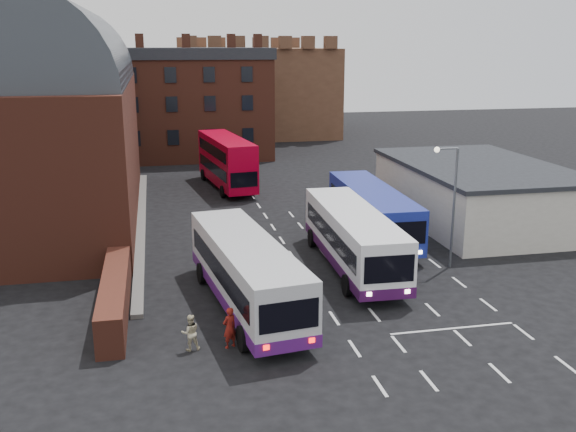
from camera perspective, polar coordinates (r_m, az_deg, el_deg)
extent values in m
plane|color=black|center=(31.67, 3.73, -8.48)|extent=(180.00, 180.00, 0.00)
cube|color=#602B1E|center=(50.11, -20.43, 5.36)|extent=(12.00, 28.00, 10.00)
cylinder|color=#1E2328|center=(49.60, -20.97, 11.06)|extent=(12.00, 26.00, 12.00)
cube|color=#602B1E|center=(32.25, -15.12, -6.83)|extent=(1.20, 10.00, 1.80)
cube|color=beige|center=(48.96, 16.46, 1.90)|extent=(10.00, 16.00, 4.00)
cube|color=#282B30|center=(48.55, 16.65, 4.31)|extent=(10.40, 16.40, 0.30)
cube|color=brown|center=(74.31, -10.39, 9.32)|extent=(22.00, 10.00, 11.00)
cube|color=brown|center=(95.20, -3.41, 11.06)|extent=(22.00, 22.00, 12.00)
cube|color=silver|center=(31.44, -3.73, -4.74)|extent=(4.48, 12.85, 2.86)
cube|color=black|center=(31.38, -3.73, -4.45)|extent=(4.38, 11.67, 1.03)
cylinder|color=black|center=(35.28, -7.70, -5.07)|extent=(0.47, 1.18, 1.14)
cylinder|color=black|center=(27.67, -4.03, -10.83)|extent=(0.47, 1.18, 1.14)
cylinder|color=black|center=(35.91, -3.22, -4.59)|extent=(0.47, 1.18, 1.14)
cylinder|color=black|center=(28.47, 1.61, -10.02)|extent=(0.47, 1.18, 1.14)
cube|color=white|center=(36.99, 5.80, -1.72)|extent=(3.17, 12.65, 2.86)
cube|color=black|center=(36.94, 5.81, -1.47)|extent=(3.20, 11.45, 1.03)
cylinder|color=black|center=(34.28, 9.89, -5.78)|extent=(0.35, 1.15, 1.14)
cylinder|color=black|center=(41.88, 5.95, -1.76)|extent=(0.35, 1.15, 1.14)
cylinder|color=black|center=(33.44, 5.26, -6.15)|extent=(0.35, 1.15, 1.14)
cylinder|color=black|center=(41.19, 2.13, -1.97)|extent=(0.35, 1.15, 1.14)
cube|color=navy|center=(42.99, 7.49, 0.58)|extent=(3.14, 12.49, 2.82)
cube|color=black|center=(42.95, 7.50, 0.80)|extent=(3.17, 11.29, 1.02)
cylinder|color=black|center=(40.27, 11.04, -2.66)|extent=(0.35, 1.14, 1.13)
cylinder|color=black|center=(47.82, 7.46, 0.32)|extent=(0.35, 1.14, 1.13)
cylinder|color=black|center=(39.35, 7.20, -2.92)|extent=(0.35, 1.14, 1.13)
cylinder|color=black|center=(47.05, 4.18, 0.17)|extent=(0.35, 1.14, 1.13)
cube|color=#B4001D|center=(57.92, -5.49, 4.98)|extent=(4.14, 11.71, 4.06)
cube|color=black|center=(58.02, -5.48, 4.42)|extent=(4.04, 10.53, 0.94)
cylinder|color=black|center=(55.20, -3.19, 2.37)|extent=(0.43, 1.07, 1.04)
cylinder|color=black|center=(62.48, -5.21, 3.83)|extent=(0.43, 1.07, 1.04)
cylinder|color=black|center=(54.54, -5.82, 2.16)|extent=(0.43, 1.07, 1.04)
cylinder|color=black|center=(61.90, -7.55, 3.66)|extent=(0.43, 1.07, 1.04)
cylinder|color=#555A5F|center=(37.81, 14.52, 0.60)|extent=(0.14, 0.14, 7.00)
cylinder|color=#555A5F|center=(36.87, 13.99, 5.84)|extent=(1.23, 0.15, 0.09)
sphere|color=#FFF2CC|center=(36.65, 13.10, 5.77)|extent=(0.32, 0.32, 0.32)
imported|color=maroon|center=(27.89, -5.22, -9.86)|extent=(0.80, 0.71, 1.83)
imported|color=beige|center=(27.92, -8.67, -10.20)|extent=(0.84, 0.69, 1.60)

